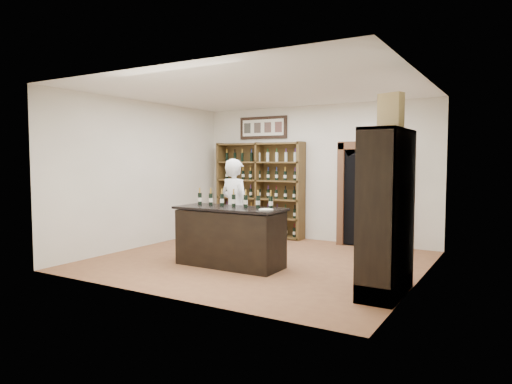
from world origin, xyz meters
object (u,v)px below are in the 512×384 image
shopkeeper (235,208)px  wine_crate (391,111)px  tasting_counter (230,237)px  counter_bottle_0 (200,199)px  side_cabinet (389,239)px  wine_shelf (260,189)px

shopkeeper → wine_crate: bearing=175.0°
tasting_counter → counter_bottle_0: size_ratio=6.27×
counter_bottle_0 → side_cabinet: size_ratio=0.14×
wine_shelf → tasting_counter: size_ratio=1.17×
tasting_counter → counter_bottle_0: 0.95m
counter_bottle_0 → shopkeeper: size_ratio=0.17×
side_cabinet → wine_shelf: bearing=139.8°
wine_crate → side_cabinet: bearing=-48.8°
side_cabinet → wine_crate: size_ratio=4.72×
wine_shelf → tasting_counter: bearing=-69.4°
tasting_counter → side_cabinet: size_ratio=0.85×
wine_shelf → side_cabinet: 5.02m
tasting_counter → side_cabinet: side_cabinet is taller
wine_shelf → shopkeeper: 2.45m
wine_shelf → tasting_counter: 3.19m
tasting_counter → side_cabinet: (2.72, -0.30, 0.26)m
wine_shelf → side_cabinet: size_ratio=1.00×
counter_bottle_0 → wine_crate: size_ratio=0.64×
wine_shelf → wine_crate: 5.13m
wine_shelf → shopkeeper: size_ratio=1.21×
wine_shelf → shopkeeper: wine_shelf is taller
counter_bottle_0 → shopkeeper: 0.69m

